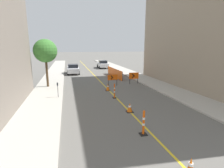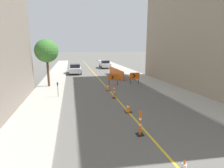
{
  "view_description": "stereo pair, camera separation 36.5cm",
  "coord_description": "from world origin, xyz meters",
  "px_view_note": "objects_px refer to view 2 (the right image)",
  "views": [
    {
      "loc": [
        -4.02,
        -0.58,
        4.39
      ],
      "look_at": [
        -0.08,
        14.72,
        1.0
      ],
      "focal_mm": 28.0,
      "sensor_mm": 36.0,
      "label": 1
    },
    {
      "loc": [
        -3.66,
        -0.67,
        4.39
      ],
      "look_at": [
        -0.08,
        14.72,
        1.0
      ],
      "focal_mm": 28.0,
      "sensor_mm": 36.0,
      "label": 2
    }
  ],
  "objects_px": {
    "arrow_barricade_primary": "(113,78)",
    "parking_meter_near_curb": "(58,86)",
    "parked_car_curb_mid": "(105,64)",
    "street_tree_left_near": "(46,51)",
    "delineator_post_front": "(140,124)",
    "parked_car_curb_near": "(75,69)",
    "traffic_cone_nearest": "(184,168)",
    "traffic_cone_second": "(128,108)",
    "arrow_barricade_secondary": "(135,76)",
    "delineator_post_rear": "(114,92)",
    "traffic_cone_third": "(108,87)"
  },
  "relations": [
    {
      "from": "traffic_cone_third",
      "to": "delineator_post_rear",
      "type": "distance_m",
      "value": 2.76
    },
    {
      "from": "traffic_cone_nearest",
      "to": "traffic_cone_second",
      "type": "xyz_separation_m",
      "value": [
        0.06,
        6.23,
        -0.03
      ]
    },
    {
      "from": "delineator_post_front",
      "to": "street_tree_left_near",
      "type": "distance_m",
      "value": 13.88
    },
    {
      "from": "arrow_barricade_secondary",
      "to": "parking_meter_near_curb",
      "type": "distance_m",
      "value": 9.44
    },
    {
      "from": "arrow_barricade_primary",
      "to": "parking_meter_near_curb",
      "type": "bearing_deg",
      "value": -151.99
    },
    {
      "from": "parking_meter_near_curb",
      "to": "arrow_barricade_primary",
      "type": "bearing_deg",
      "value": 32.57
    },
    {
      "from": "arrow_barricade_secondary",
      "to": "parked_car_curb_near",
      "type": "distance_m",
      "value": 12.03
    },
    {
      "from": "traffic_cone_second",
      "to": "delineator_post_front",
      "type": "bearing_deg",
      "value": -97.51
    },
    {
      "from": "street_tree_left_near",
      "to": "parking_meter_near_curb",
      "type": "bearing_deg",
      "value": -74.61
    },
    {
      "from": "arrow_barricade_secondary",
      "to": "traffic_cone_nearest",
      "type": "bearing_deg",
      "value": -100.58
    },
    {
      "from": "traffic_cone_third",
      "to": "traffic_cone_second",
      "type": "bearing_deg",
      "value": -89.1
    },
    {
      "from": "delineator_post_rear",
      "to": "parked_car_curb_mid",
      "type": "xyz_separation_m",
      "value": [
        3.37,
        21.69,
        0.24
      ]
    },
    {
      "from": "delineator_post_rear",
      "to": "parked_car_curb_mid",
      "type": "bearing_deg",
      "value": 81.18
    },
    {
      "from": "parked_car_curb_mid",
      "to": "street_tree_left_near",
      "type": "distance_m",
      "value": 18.86
    },
    {
      "from": "delineator_post_front",
      "to": "arrow_barricade_primary",
      "type": "xyz_separation_m",
      "value": [
        1.34,
        11.33,
        0.36
      ]
    },
    {
      "from": "traffic_cone_second",
      "to": "arrow_barricade_secondary",
      "type": "relative_size",
      "value": 0.46
    },
    {
      "from": "traffic_cone_third",
      "to": "street_tree_left_near",
      "type": "bearing_deg",
      "value": 154.64
    },
    {
      "from": "traffic_cone_nearest",
      "to": "parked_car_curb_mid",
      "type": "distance_m",
      "value": 31.54
    },
    {
      "from": "delineator_post_rear",
      "to": "street_tree_left_near",
      "type": "xyz_separation_m",
      "value": [
        -5.98,
        5.61,
        3.37
      ]
    },
    {
      "from": "delineator_post_rear",
      "to": "traffic_cone_nearest",
      "type": "bearing_deg",
      "value": -89.5
    },
    {
      "from": "traffic_cone_nearest",
      "to": "street_tree_left_near",
      "type": "distance_m",
      "value": 16.83
    },
    {
      "from": "traffic_cone_nearest",
      "to": "traffic_cone_third",
      "type": "height_order",
      "value": "traffic_cone_third"
    },
    {
      "from": "traffic_cone_second",
      "to": "delineator_post_front",
      "type": "distance_m",
      "value": 3.18
    },
    {
      "from": "traffic_cone_nearest",
      "to": "traffic_cone_second",
      "type": "distance_m",
      "value": 6.23
    },
    {
      "from": "delineator_post_rear",
      "to": "parking_meter_near_curb",
      "type": "height_order",
      "value": "parking_meter_near_curb"
    },
    {
      "from": "delineator_post_front",
      "to": "parked_car_curb_mid",
      "type": "bearing_deg",
      "value": 82.67
    },
    {
      "from": "traffic_cone_nearest",
      "to": "parked_car_curb_near",
      "type": "bearing_deg",
      "value": 96.92
    },
    {
      "from": "parked_car_curb_near",
      "to": "street_tree_left_near",
      "type": "xyz_separation_m",
      "value": [
        -3.06,
        -9.5,
        3.13
      ]
    },
    {
      "from": "arrow_barricade_primary",
      "to": "arrow_barricade_secondary",
      "type": "relative_size",
      "value": 0.95
    },
    {
      "from": "traffic_cone_third",
      "to": "parked_car_curb_near",
      "type": "xyz_separation_m",
      "value": [
        -2.97,
        12.36,
        0.45
      ]
    },
    {
      "from": "arrow_barricade_primary",
      "to": "parked_car_curb_mid",
      "type": "xyz_separation_m",
      "value": [
        2.3,
        16.95,
        -0.13
      ]
    },
    {
      "from": "arrow_barricade_primary",
      "to": "parked_car_curb_mid",
      "type": "relative_size",
      "value": 0.3
    },
    {
      "from": "parked_car_curb_mid",
      "to": "parking_meter_near_curb",
      "type": "relative_size",
      "value": 3.35
    },
    {
      "from": "traffic_cone_nearest",
      "to": "delineator_post_rear",
      "type": "xyz_separation_m",
      "value": [
        -0.08,
        9.67,
        0.22
      ]
    },
    {
      "from": "parked_car_curb_near",
      "to": "traffic_cone_nearest",
      "type": "bearing_deg",
      "value": -82.37
    },
    {
      "from": "delineator_post_front",
      "to": "street_tree_left_near",
      "type": "xyz_separation_m",
      "value": [
        -5.71,
        12.19,
        3.36
      ]
    },
    {
      "from": "arrow_barricade_primary",
      "to": "parked_car_curb_near",
      "type": "bearing_deg",
      "value": 106.52
    },
    {
      "from": "traffic_cone_second",
      "to": "arrow_barricade_primary",
      "type": "bearing_deg",
      "value": 83.54
    },
    {
      "from": "arrow_barricade_secondary",
      "to": "parked_car_curb_near",
      "type": "bearing_deg",
      "value": 127.34
    },
    {
      "from": "parked_car_curb_mid",
      "to": "street_tree_left_near",
      "type": "xyz_separation_m",
      "value": [
        -9.35,
        -16.08,
        3.13
      ]
    },
    {
      "from": "traffic_cone_second",
      "to": "delineator_post_rear",
      "type": "height_order",
      "value": "delineator_post_rear"
    },
    {
      "from": "parking_meter_near_curb",
      "to": "street_tree_left_near",
      "type": "relative_size",
      "value": 0.26
    },
    {
      "from": "parked_car_curb_near",
      "to": "traffic_cone_third",
      "type": "bearing_deg",
      "value": -75.77
    },
    {
      "from": "delineator_post_front",
      "to": "traffic_cone_third",
      "type": "bearing_deg",
      "value": 88.06
    },
    {
      "from": "delineator_post_rear",
      "to": "parked_car_curb_near",
      "type": "bearing_deg",
      "value": 100.95
    },
    {
      "from": "traffic_cone_second",
      "to": "parking_meter_near_curb",
      "type": "relative_size",
      "value": 0.49
    },
    {
      "from": "traffic_cone_second",
      "to": "parking_meter_near_curb",
      "type": "bearing_deg",
      "value": 137.37
    },
    {
      "from": "delineator_post_front",
      "to": "arrow_barricade_secondary",
      "type": "xyz_separation_m",
      "value": [
        4.05,
        11.71,
        0.38
      ]
    },
    {
      "from": "arrow_barricade_primary",
      "to": "parking_meter_near_curb",
      "type": "distance_m",
      "value": 6.88
    },
    {
      "from": "arrow_barricade_primary",
      "to": "arrow_barricade_secondary",
      "type": "distance_m",
      "value": 2.74
    }
  ]
}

